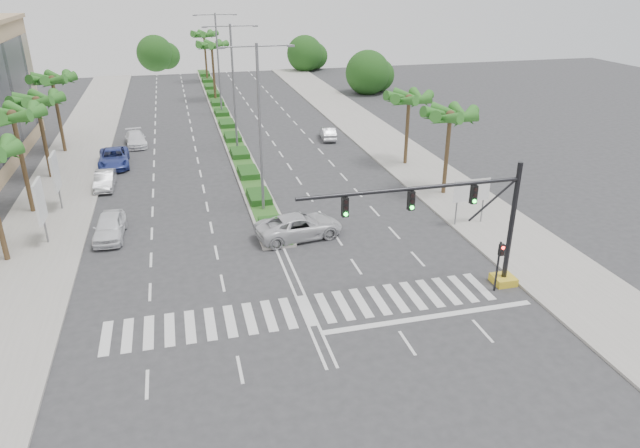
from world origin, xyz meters
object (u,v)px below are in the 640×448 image
at_px(car_parked_a, 110,227).
at_px(car_parked_d, 136,139).
at_px(car_right, 328,133).
at_px(car_parked_b, 105,180).
at_px(car_parked_c, 114,158).
at_px(car_crossing, 299,226).

distance_m(car_parked_a, car_parked_d, 22.74).
xyz_separation_m(car_parked_d, car_right, (19.64, -2.60, -0.04)).
bearing_deg(car_right, car_parked_b, 31.18).
bearing_deg(car_parked_b, car_parked_d, 82.00).
relative_size(car_parked_c, car_right, 1.43).
height_order(car_parked_d, car_crossing, car_crossing).
relative_size(car_parked_c, car_crossing, 0.97).
bearing_deg(car_parked_a, car_crossing, -11.58).
distance_m(car_parked_c, car_parked_d, 6.83).
xyz_separation_m(car_parked_a, car_parked_c, (-0.83, 16.10, -0.01)).
bearing_deg(car_parked_b, car_parked_a, -82.66).
height_order(car_parked_b, car_parked_d, car_parked_b).
relative_size(car_crossing, car_right, 1.48).
height_order(car_parked_a, car_crossing, car_crossing).
distance_m(car_parked_d, car_right, 19.81).
relative_size(car_parked_c, car_parked_d, 1.20).
height_order(car_parked_b, car_parked_c, car_parked_c).
xyz_separation_m(car_parked_b, car_right, (21.61, 9.93, -0.04)).
bearing_deg(car_parked_a, car_right, 47.17).
bearing_deg(car_parked_d, car_right, -14.52).
xyz_separation_m(car_parked_b, car_parked_d, (1.97, 12.52, -0.01)).
height_order(car_parked_a, car_right, car_parked_a).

